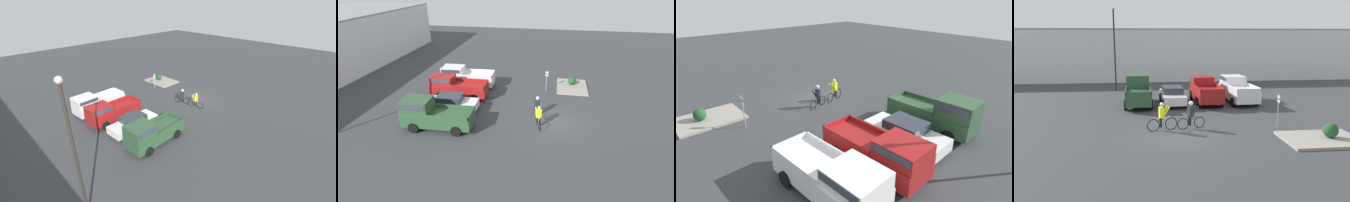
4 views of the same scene
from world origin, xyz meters
TOP-DOWN VIEW (x-y plane):
  - ground_plane at (0.00, 0.00)m, footprint 80.00×80.00m
  - warehouse_building at (0.00, 28.83)m, footprint 48.85×13.67m
  - pickup_truck_0 at (-2.60, 9.29)m, footprint 2.32×5.31m
  - sedan_0 at (0.22, 8.90)m, footprint 2.06×4.65m
  - pickup_truck_1 at (3.01, 9.51)m, footprint 2.25×5.30m
  - pickup_truck_2 at (5.80, 9.50)m, footprint 2.40×5.37m
  - cyclist_0 at (0.75, 1.59)m, footprint 1.76×0.59m
  - cyclist_1 at (-1.02, 1.34)m, footprint 1.83×0.60m
  - fire_lane_sign at (6.01, 1.07)m, footprint 0.06×0.30m
  - lamppost at (-4.98, 16.14)m, footprint 0.36×0.36m
  - curb_island at (7.43, -1.53)m, footprint 4.13×3.05m
  - shrub at (7.92, -1.53)m, footprint 0.80×0.80m

SIDE VIEW (x-z plane):
  - ground_plane at x=0.00m, z-range 0.00..0.00m
  - curb_island at x=7.43m, z-range 0.00..0.15m
  - shrub at x=7.92m, z-range 0.15..0.95m
  - sedan_0 at x=0.22m, z-range 0.01..1.48m
  - cyclist_1 at x=-1.02m, z-range -0.03..1.70m
  - cyclist_0 at x=0.75m, z-range 0.02..1.75m
  - pickup_truck_2 at x=5.80m, z-range 0.04..2.11m
  - pickup_truck_1 at x=3.01m, z-range 0.05..2.12m
  - pickup_truck_0 at x=-2.60m, z-range 0.02..2.33m
  - fire_lane_sign at x=6.01m, z-range 0.23..2.37m
  - warehouse_building at x=0.00m, z-range 0.00..6.40m
  - lamppost at x=-4.98m, z-range 0.61..8.90m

